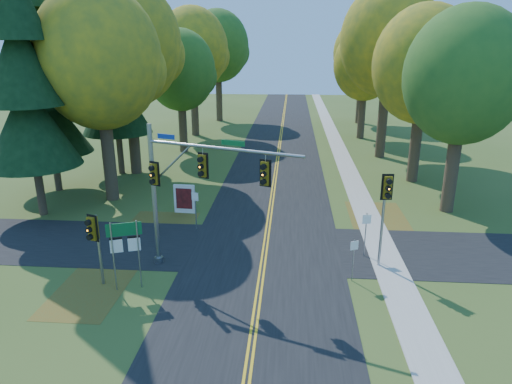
# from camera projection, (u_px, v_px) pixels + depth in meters

# --- Properties ---
(ground) EXTENTS (160.00, 160.00, 0.00)m
(ground) POSITION_uv_depth(u_px,v_px,m) (263.00, 265.00, 22.52)
(ground) COLOR #364D1B
(ground) RESTS_ON ground
(road_main) EXTENTS (8.00, 160.00, 0.02)m
(road_main) POSITION_uv_depth(u_px,v_px,m) (263.00, 265.00, 22.51)
(road_main) COLOR black
(road_main) RESTS_ON ground
(road_cross) EXTENTS (60.00, 6.00, 0.02)m
(road_cross) POSITION_uv_depth(u_px,v_px,m) (265.00, 248.00, 24.41)
(road_cross) COLOR black
(road_cross) RESTS_ON ground
(centerline_left) EXTENTS (0.10, 160.00, 0.01)m
(centerline_left) POSITION_uv_depth(u_px,v_px,m) (261.00, 265.00, 22.51)
(centerline_left) COLOR gold
(centerline_left) RESTS_ON road_main
(centerline_right) EXTENTS (0.10, 160.00, 0.01)m
(centerline_right) POSITION_uv_depth(u_px,v_px,m) (265.00, 265.00, 22.50)
(centerline_right) COLOR gold
(centerline_right) RESTS_ON road_main
(sidewalk_east) EXTENTS (1.60, 160.00, 0.06)m
(sidewalk_east) POSITION_uv_depth(u_px,v_px,m) (391.00, 270.00, 22.04)
(sidewalk_east) COLOR #9E998E
(sidewalk_east) RESTS_ON ground
(leaf_patch_w_near) EXTENTS (4.00, 6.00, 0.00)m
(leaf_patch_w_near) POSITION_uv_depth(u_px,v_px,m) (157.00, 230.00, 26.79)
(leaf_patch_w_near) COLOR brown
(leaf_patch_w_near) RESTS_ON ground
(leaf_patch_e) EXTENTS (3.50, 8.00, 0.00)m
(leaf_patch_e) POSITION_uv_depth(u_px,v_px,m) (381.00, 224.00, 27.69)
(leaf_patch_e) COLOR brown
(leaf_patch_e) RESTS_ON ground
(leaf_patch_w_far) EXTENTS (3.00, 5.00, 0.00)m
(leaf_patch_w_far) POSITION_uv_depth(u_px,v_px,m) (90.00, 290.00, 20.23)
(leaf_patch_w_far) COLOR brown
(leaf_patch_w_far) RESTS_ON ground
(tree_w_a) EXTENTS (8.00, 8.00, 14.15)m
(tree_w_a) POSITION_uv_depth(u_px,v_px,m) (100.00, 59.00, 29.30)
(tree_w_a) COLOR #38281C
(tree_w_a) RESTS_ON ground
(tree_e_a) EXTENTS (7.20, 7.20, 12.73)m
(tree_e_a) POSITION_uv_depth(u_px,v_px,m) (465.00, 77.00, 27.32)
(tree_e_a) COLOR #38281C
(tree_e_a) RESTS_ON ground
(tree_w_b) EXTENTS (8.60, 8.60, 15.38)m
(tree_w_b) POSITION_uv_depth(u_px,v_px,m) (127.00, 45.00, 35.62)
(tree_w_b) COLOR #38281C
(tree_w_b) RESTS_ON ground
(tree_e_b) EXTENTS (7.60, 7.60, 13.33)m
(tree_e_b) POSITION_uv_depth(u_px,v_px,m) (425.00, 65.00, 33.70)
(tree_e_b) COLOR #38281C
(tree_e_b) RESTS_ON ground
(tree_w_c) EXTENTS (6.80, 6.80, 11.91)m
(tree_w_c) POSITION_uv_depth(u_px,v_px,m) (181.00, 71.00, 43.96)
(tree_w_c) COLOR #38281C
(tree_w_c) RESTS_ON ground
(tree_e_c) EXTENTS (8.80, 8.80, 15.79)m
(tree_e_c) POSITION_uv_depth(u_px,v_px,m) (390.00, 41.00, 40.93)
(tree_e_c) COLOR #38281C
(tree_e_c) RESTS_ON ground
(tree_w_d) EXTENTS (8.20, 8.20, 14.56)m
(tree_w_d) POSITION_uv_depth(u_px,v_px,m) (193.00, 50.00, 51.70)
(tree_w_d) COLOR #38281C
(tree_w_d) RESTS_ON ground
(tree_e_d) EXTENTS (7.00, 7.00, 12.32)m
(tree_e_d) POSITION_uv_depth(u_px,v_px,m) (366.00, 64.00, 50.43)
(tree_e_d) COLOR #38281C
(tree_e_d) RESTS_ON ground
(tree_w_e) EXTENTS (8.40, 8.40, 14.97)m
(tree_w_e) POSITION_uv_depth(u_px,v_px,m) (219.00, 46.00, 61.85)
(tree_w_e) COLOR #38281C
(tree_w_e) RESTS_ON ground
(tree_e_e) EXTENTS (7.80, 7.80, 13.74)m
(tree_e_e) POSITION_uv_depth(u_px,v_px,m) (363.00, 54.00, 60.19)
(tree_e_e) COLOR #38281C
(tree_e_e) RESTS_ON ground
(pine_a) EXTENTS (5.60, 5.60, 19.48)m
(pine_a) POSITION_uv_depth(u_px,v_px,m) (21.00, 66.00, 26.44)
(pine_a) COLOR #38281C
(pine_a) RESTS_ON ground
(pine_b) EXTENTS (5.60, 5.60, 17.31)m
(pine_b) POSITION_uv_depth(u_px,v_px,m) (44.00, 78.00, 31.61)
(pine_b) COLOR #38281C
(pine_b) RESTS_ON ground
(pine_c) EXTENTS (5.60, 5.60, 20.56)m
(pine_c) POSITION_uv_depth(u_px,v_px,m) (111.00, 54.00, 35.65)
(pine_c) COLOR #38281C
(pine_c) RESTS_ON ground
(traffic_mast) EXTENTS (7.26, 2.84, 6.98)m
(traffic_mast) POSITION_uv_depth(u_px,v_px,m) (186.00, 181.00, 20.65)
(traffic_mast) COLOR gray
(traffic_mast) RESTS_ON ground
(east_signal_pole) EXTENTS (0.55, 0.64, 4.78)m
(east_signal_pole) POSITION_uv_depth(u_px,v_px,m) (386.00, 198.00, 21.17)
(east_signal_pole) COLOR #979AA0
(east_signal_pole) RESTS_ON ground
(ped_signal_pole) EXTENTS (0.52, 0.63, 3.45)m
(ped_signal_pole) POSITION_uv_depth(u_px,v_px,m) (94.00, 234.00, 19.82)
(ped_signal_pole) COLOR gray
(ped_signal_pole) RESTS_ON ground
(route_sign_cluster) EXTENTS (1.43, 0.53, 3.22)m
(route_sign_cluster) POSITION_uv_depth(u_px,v_px,m) (125.00, 242.00, 19.72)
(route_sign_cluster) COLOR gray
(route_sign_cluster) RESTS_ON ground
(info_kiosk) EXTENTS (1.37, 0.31, 1.88)m
(info_kiosk) POSITION_uv_depth(u_px,v_px,m) (184.00, 199.00, 29.27)
(info_kiosk) COLOR silver
(info_kiosk) RESTS_ON ground
(reg_sign_e_north) EXTENTS (0.45, 0.12, 2.35)m
(reg_sign_e_north) POSITION_uv_depth(u_px,v_px,m) (366.00, 227.00, 23.04)
(reg_sign_e_north) COLOR gray
(reg_sign_e_north) RESTS_ON ground
(reg_sign_e_south) EXTENTS (0.37, 0.19, 2.06)m
(reg_sign_e_south) POSITION_uv_depth(u_px,v_px,m) (354.00, 253.00, 20.63)
(reg_sign_e_south) COLOR gray
(reg_sign_e_south) RESTS_ON ground
(reg_sign_w) EXTENTS (0.43, 0.22, 2.37)m
(reg_sign_w) POSITION_uv_depth(u_px,v_px,m) (195.00, 203.00, 26.39)
(reg_sign_w) COLOR gray
(reg_sign_w) RESTS_ON ground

